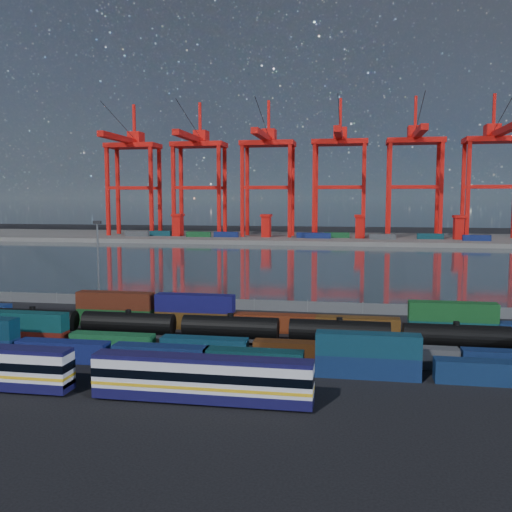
# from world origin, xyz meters

# --- Properties ---
(ground) EXTENTS (700.00, 700.00, 0.00)m
(ground) POSITION_xyz_m (0.00, 0.00, 0.00)
(ground) COLOR black
(ground) RESTS_ON ground
(harbor_water) EXTENTS (700.00, 700.00, 0.00)m
(harbor_water) POSITION_xyz_m (0.00, 105.00, 0.01)
(harbor_water) COLOR #29343B
(harbor_water) RESTS_ON ground
(far_quay) EXTENTS (700.00, 70.00, 2.00)m
(far_quay) POSITION_xyz_m (0.00, 210.00, 1.00)
(far_quay) COLOR #514F4C
(far_quay) RESTS_ON ground
(distant_mountains) EXTENTS (2470.00, 1100.00, 520.00)m
(distant_mountains) POSITION_xyz_m (63.02, 1600.00, 220.29)
(distant_mountains) COLOR #1E2630
(distant_mountains) RESTS_ON ground
(container_row_south) EXTENTS (139.59, 2.46, 5.24)m
(container_row_south) POSITION_xyz_m (-10.50, -9.20, 2.23)
(container_row_south) COLOR #3F4144
(container_row_south) RESTS_ON ground
(container_row_mid) EXTENTS (141.64, 2.36, 5.03)m
(container_row_mid) POSITION_xyz_m (-6.44, -3.88, 1.93)
(container_row_mid) COLOR #3F4144
(container_row_mid) RESTS_ON ground
(container_row_north) EXTENTS (129.49, 2.59, 5.52)m
(container_row_north) POSITION_xyz_m (3.06, 11.61, 2.07)
(container_row_north) COLOR navy
(container_row_north) RESTS_ON ground
(tanker_string) EXTENTS (122.88, 3.09, 4.42)m
(tanker_string) POSITION_xyz_m (-6.71, 3.09, 2.22)
(tanker_string) COLOR black
(tanker_string) RESTS_ON ground
(waterfront_fence) EXTENTS (160.12, 0.12, 2.20)m
(waterfront_fence) POSITION_xyz_m (-0.00, 28.00, 1.00)
(waterfront_fence) COLOR #595B5E
(waterfront_fence) RESTS_ON ground
(yard_light_mast) EXTENTS (1.60, 0.40, 16.60)m
(yard_light_mast) POSITION_xyz_m (-30.00, 26.00, 9.30)
(yard_light_mast) COLOR slate
(yard_light_mast) RESTS_ON ground
(gantry_cranes) EXTENTS (201.44, 50.76, 68.73)m
(gantry_cranes) POSITION_xyz_m (-7.50, 203.18, 42.13)
(gantry_cranes) COLOR red
(gantry_cranes) RESTS_ON ground
(quay_containers) EXTENTS (172.58, 10.99, 2.60)m
(quay_containers) POSITION_xyz_m (-11.00, 195.46, 3.30)
(quay_containers) COLOR navy
(quay_containers) RESTS_ON far_quay
(straddle_carriers) EXTENTS (140.00, 7.00, 11.10)m
(straddle_carriers) POSITION_xyz_m (-2.50, 200.00, 7.82)
(straddle_carriers) COLOR red
(straddle_carriers) RESTS_ON far_quay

